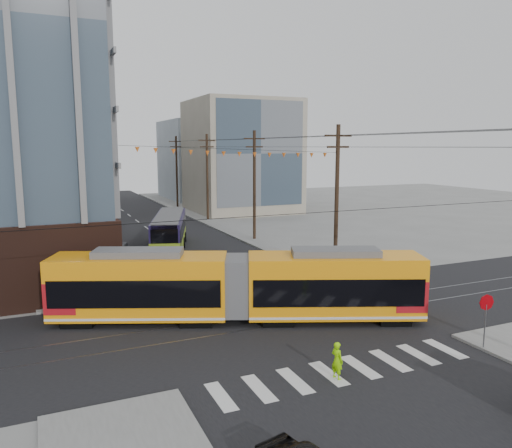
{
  "coord_description": "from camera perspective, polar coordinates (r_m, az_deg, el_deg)",
  "views": [
    {
      "loc": [
        -11.54,
        -19.78,
        9.43
      ],
      "look_at": [
        1.17,
        9.0,
        4.53
      ],
      "focal_mm": 35.0,
      "sensor_mm": 36.0,
      "label": 1
    }
  ],
  "objects": [
    {
      "name": "stop_sign",
      "position": [
        25.88,
        24.7,
        -10.39
      ],
      "size": [
        0.88,
        0.88,
        2.53
      ],
      "primitive_type": null,
      "rotation": [
        0.0,
        0.0,
        -0.15
      ],
      "color": "#9B0007",
      "rests_on": "ground"
    },
    {
      "name": "pedestrian",
      "position": [
        21.36,
        9.25,
        -15.14
      ],
      "size": [
        0.5,
        0.65,
        1.58
      ],
      "primitive_type": "imported",
      "rotation": [
        0.0,
        0.0,
        1.81
      ],
      "color": "#8EEB06",
      "rests_on": "ground"
    },
    {
      "name": "streetcar",
      "position": [
        27.24,
        -2.14,
        -7.16
      ],
      "size": [
        19.47,
        10.28,
        3.84
      ],
      "primitive_type": null,
      "rotation": [
        0.0,
        0.0,
        -0.4
      ],
      "color": "orange",
      "rests_on": "ground"
    },
    {
      "name": "parked_car_white",
      "position": [
        38.71,
        -14.01,
        -4.38
      ],
      "size": [
        2.82,
        5.4,
        1.5
      ],
      "primitive_type": "imported",
      "rotation": [
        0.0,
        0.0,
        3.0
      ],
      "color": "#B6B6B6",
      "rests_on": "ground"
    },
    {
      "name": "bg_bldg_ne_far",
      "position": [
        92.65,
        -5.27,
        7.31
      ],
      "size": [
        16.0,
        16.0,
        14.0
      ],
      "primitive_type": "cube",
      "color": "#8C99A5",
      "rests_on": "ground"
    },
    {
      "name": "utility_pole_far",
      "position": [
        78.49,
        -9.05,
        5.87
      ],
      "size": [
        0.3,
        0.3,
        11.0
      ],
      "primitive_type": "cylinder",
      "color": "black",
      "rests_on": "ground"
    },
    {
      "name": "city_bus",
      "position": [
        46.76,
        -9.86,
        -0.84
      ],
      "size": [
        6.04,
        11.96,
        3.33
      ],
      "primitive_type": null,
      "rotation": [
        0.0,
        0.0,
        -0.31
      ],
      "color": "#201740",
      "rests_on": "ground"
    },
    {
      "name": "bg_bldg_ne_near",
      "position": [
        73.18,
        -1.73,
        7.73
      ],
      "size": [
        14.0,
        14.0,
        16.0
      ],
      "primitive_type": "cube",
      "color": "gray",
      "rests_on": "ground"
    },
    {
      "name": "parked_car_silver",
      "position": [
        36.01,
        -12.97,
        -5.36
      ],
      "size": [
        2.55,
        4.71,
        1.47
      ],
      "primitive_type": "imported",
      "rotation": [
        0.0,
        0.0,
        2.91
      ],
      "color": "#9B9DA2",
      "rests_on": "ground"
    },
    {
      "name": "ground",
      "position": [
        24.77,
        6.12,
        -13.59
      ],
      "size": [
        160.0,
        160.0,
        0.0
      ],
      "primitive_type": "plane",
      "color": "slate"
    },
    {
      "name": "parked_car_grey",
      "position": [
        45.83,
        -15.96,
        -2.61
      ],
      "size": [
        3.28,
        4.71,
        1.2
      ],
      "primitive_type": "imported",
      "rotation": [
        0.0,
        0.0,
        2.81
      ],
      "color": "slate",
      "rests_on": "ground"
    },
    {
      "name": "bg_bldg_nw_far",
      "position": [
        91.82,
        -25.65,
        8.35
      ],
      "size": [
        16.0,
        18.0,
        20.0
      ],
      "primitive_type": "cube",
      "color": "gray",
      "rests_on": "ground"
    },
    {
      "name": "jersey_barrier",
      "position": [
        37.39,
        9.09,
        -5.3
      ],
      "size": [
        1.15,
        3.72,
        0.73
      ],
      "primitive_type": "cube",
      "rotation": [
        0.0,
        0.0,
        0.09
      ],
      "color": "slate",
      "rests_on": "ground"
    }
  ]
}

